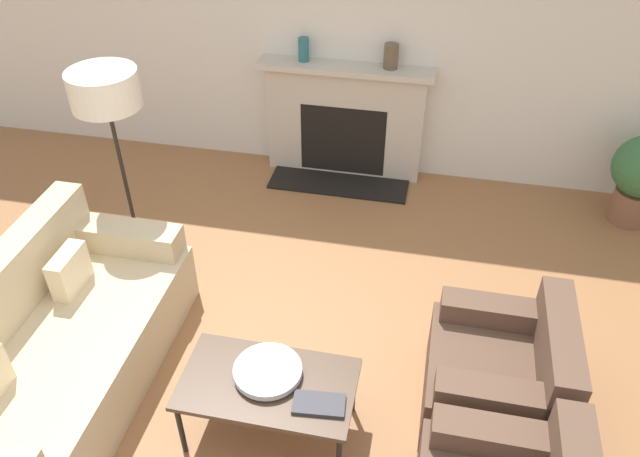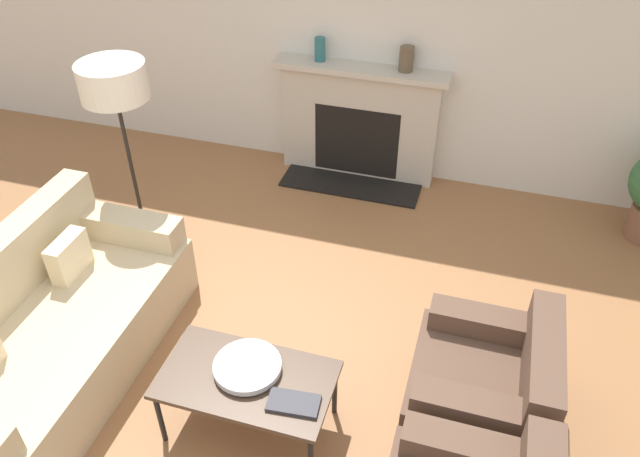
# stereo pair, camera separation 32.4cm
# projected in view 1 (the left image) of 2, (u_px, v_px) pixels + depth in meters

# --- Properties ---
(ground_plane) EXTENTS (18.00, 18.00, 0.00)m
(ground_plane) POSITION_uv_depth(u_px,v_px,m) (269.00, 401.00, 3.97)
(ground_plane) COLOR #99663D
(wall_back) EXTENTS (18.00, 0.06, 2.90)m
(wall_back) POSITION_uv_depth(u_px,v_px,m) (352.00, 19.00, 5.36)
(wall_back) COLOR silver
(wall_back) RESTS_ON ground_plane
(fireplace) EXTENTS (1.57, 0.59, 1.09)m
(fireplace) POSITION_uv_depth(u_px,v_px,m) (345.00, 122.00, 5.81)
(fireplace) COLOR beige
(fireplace) RESTS_ON ground_plane
(couch) EXTENTS (0.95, 2.03, 0.89)m
(couch) POSITION_uv_depth(u_px,v_px,m) (54.00, 353.00, 3.86)
(couch) COLOR #CCB78E
(couch) RESTS_ON ground_plane
(armchair_far) EXTENTS (0.79, 0.84, 0.77)m
(armchair_far) POSITION_uv_depth(u_px,v_px,m) (500.00, 376.00, 3.75)
(armchair_far) COLOR brown
(armchair_far) RESTS_ON ground_plane
(coffee_table) EXTENTS (1.00, 0.56, 0.45)m
(coffee_table) POSITION_uv_depth(u_px,v_px,m) (268.00, 386.00, 3.55)
(coffee_table) COLOR #4C3828
(coffee_table) RESTS_ON ground_plane
(bowl) EXTENTS (0.39, 0.39, 0.05)m
(bowl) POSITION_uv_depth(u_px,v_px,m) (268.00, 371.00, 3.55)
(bowl) COLOR silver
(bowl) RESTS_ON coffee_table
(book) EXTENTS (0.30, 0.18, 0.02)m
(book) POSITION_uv_depth(u_px,v_px,m) (319.00, 404.00, 3.40)
(book) COLOR #38383D
(book) RESTS_ON coffee_table
(floor_lamp) EXTENTS (0.48, 0.48, 1.60)m
(floor_lamp) POSITION_uv_depth(u_px,v_px,m) (106.00, 99.00, 4.25)
(floor_lamp) COLOR black
(floor_lamp) RESTS_ON ground_plane
(mantel_vase_left) EXTENTS (0.10, 0.10, 0.21)m
(mantel_vase_left) POSITION_uv_depth(u_px,v_px,m) (304.00, 49.00, 5.48)
(mantel_vase_left) COLOR #28666B
(mantel_vase_left) RESTS_ON fireplace
(mantel_vase_center_left) EXTENTS (0.13, 0.13, 0.21)m
(mantel_vase_center_left) POSITION_uv_depth(u_px,v_px,m) (391.00, 56.00, 5.35)
(mantel_vase_center_left) COLOR brown
(mantel_vase_center_left) RESTS_ON fireplace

